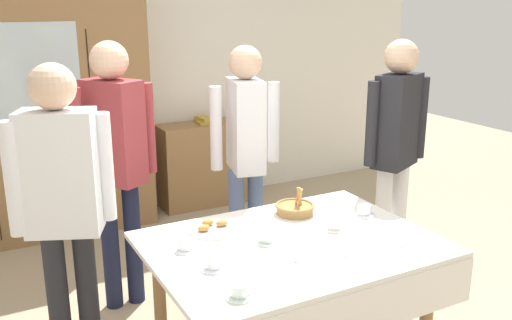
{
  "coord_description": "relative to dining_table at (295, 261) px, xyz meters",
  "views": [
    {
      "loc": [
        -1.46,
        -2.53,
        1.97
      ],
      "look_at": [
        0.0,
        0.2,
        1.09
      ],
      "focal_mm": 39.43,
      "sensor_mm": 36.0,
      "label": 1
    }
  ],
  "objects": [
    {
      "name": "back_wall",
      "position": [
        0.0,
        2.89,
        0.71
      ],
      "size": [
        6.4,
        0.1,
        2.7
      ],
      "primitive_type": "cube",
      "color": "silver",
      "rests_on": "ground"
    },
    {
      "name": "dining_table",
      "position": [
        0.0,
        0.0,
        0.0
      ],
      "size": [
        1.5,
        1.1,
        0.74
      ],
      "color": "olive",
      "rests_on": "ground"
    },
    {
      "name": "wall_cabinet",
      "position": [
        -0.9,
        2.59,
        0.39
      ],
      "size": [
        1.82,
        0.46,
        2.06
      ],
      "color": "olive",
      "rests_on": "ground"
    },
    {
      "name": "bookshelf_low",
      "position": [
        0.62,
        2.64,
        -0.23
      ],
      "size": [
        0.92,
        0.35,
        0.82
      ],
      "color": "olive",
      "rests_on": "ground"
    },
    {
      "name": "book_stack",
      "position": [
        0.62,
        2.64,
        0.21
      ],
      "size": [
        0.17,
        0.22,
        0.06
      ],
      "color": "#B29333",
      "rests_on": "bookshelf_low"
    },
    {
      "name": "tea_cup_back_edge",
      "position": [
        0.3,
        0.06,
        0.13
      ],
      "size": [
        0.13,
        0.13,
        0.06
      ],
      "color": "white",
      "rests_on": "dining_table"
    },
    {
      "name": "tea_cup_mid_left",
      "position": [
        -0.5,
        -0.35,
        0.13
      ],
      "size": [
        0.13,
        0.13,
        0.06
      ],
      "color": "silver",
      "rests_on": "dining_table"
    },
    {
      "name": "tea_cup_far_left",
      "position": [
        -0.49,
        -0.06,
        0.13
      ],
      "size": [
        0.13,
        0.13,
        0.06
      ],
      "color": "white",
      "rests_on": "dining_table"
    },
    {
      "name": "tea_cup_near_left",
      "position": [
        0.58,
        0.15,
        0.13
      ],
      "size": [
        0.13,
        0.13,
        0.06
      ],
      "color": "white",
      "rests_on": "dining_table"
    },
    {
      "name": "tea_cup_near_right",
      "position": [
        -0.12,
        0.09,
        0.13
      ],
      "size": [
        0.13,
        0.13,
        0.06
      ],
      "color": "silver",
      "rests_on": "dining_table"
    },
    {
      "name": "tea_cup_mid_right",
      "position": [
        -0.53,
        0.2,
        0.13
      ],
      "size": [
        0.13,
        0.13,
        0.06
      ],
      "color": "white",
      "rests_on": "dining_table"
    },
    {
      "name": "bread_basket",
      "position": [
        0.23,
        0.37,
        0.13
      ],
      "size": [
        0.24,
        0.24,
        0.16
      ],
      "color": "#9E7542",
      "rests_on": "dining_table"
    },
    {
      "name": "pastry_plate",
      "position": [
        -0.31,
        0.37,
        0.11
      ],
      "size": [
        0.28,
        0.28,
        0.05
      ],
      "color": "white",
      "rests_on": "dining_table"
    },
    {
      "name": "spoon_mid_right",
      "position": [
        -0.14,
        -0.18,
        0.1
      ],
      "size": [
        0.12,
        0.02,
        0.01
      ],
      "color": "silver",
      "rests_on": "dining_table"
    },
    {
      "name": "spoon_back_edge",
      "position": [
        0.45,
        -0.3,
        0.1
      ],
      "size": [
        0.12,
        0.02,
        0.01
      ],
      "color": "silver",
      "rests_on": "dining_table"
    },
    {
      "name": "spoon_far_right",
      "position": [
        0.11,
        -0.25,
        0.1
      ],
      "size": [
        0.12,
        0.02,
        0.01
      ],
      "color": "silver",
      "rests_on": "dining_table"
    },
    {
      "name": "person_behind_table_left",
      "position": [
        -1.06,
        0.49,
        0.4
      ],
      "size": [
        0.52,
        0.33,
        1.69
      ],
      "color": "#232328",
      "rests_on": "ground"
    },
    {
      "name": "person_by_cabinet",
      "position": [
        -0.64,
        1.1,
        0.43
      ],
      "size": [
        0.52,
        0.41,
        1.74
      ],
      "color": "#191E38",
      "rests_on": "ground"
    },
    {
      "name": "person_beside_shelf",
      "position": [
        0.24,
        1.04,
        0.39
      ],
      "size": [
        0.52,
        0.4,
        1.69
      ],
      "color": "slate",
      "rests_on": "ground"
    },
    {
      "name": "person_behind_table_right",
      "position": [
        1.17,
        0.58,
        0.42
      ],
      "size": [
        0.52,
        0.33,
        1.72
      ],
      "color": "silver",
      "rests_on": "ground"
    }
  ]
}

